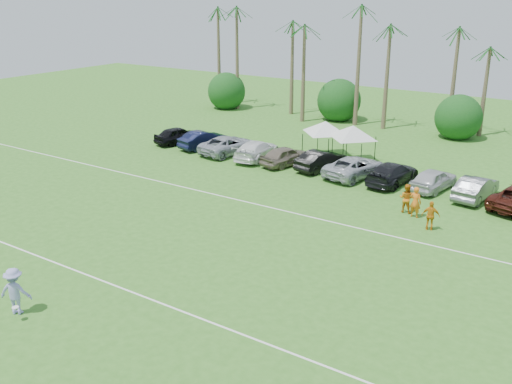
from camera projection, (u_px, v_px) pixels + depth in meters
The scene contains 29 objects.
ground at pixel (68, 301), 24.17m from camera, with size 120.00×120.00×0.00m, color #357021.
field_lines at pixel (189, 236), 30.45m from camera, with size 80.00×12.10×0.01m.
palm_tree_0 at pixel (208, 37), 62.95m from camera, with size 2.40×2.40×8.90m.
palm_tree_1 at pixel (245, 31), 60.06m from camera, with size 2.40×2.40×9.90m.
palm_tree_2 at pixel (286, 24), 57.17m from camera, with size 2.40×2.40×10.90m.
palm_tree_3 at pixel (322, 16), 54.81m from camera, with size 2.40×2.40×11.90m.
palm_tree_4 at pixel (358, 45), 53.60m from camera, with size 2.40×2.40×8.90m.
palm_tree_5 at pixel (400, 38), 51.23m from camera, with size 2.40×2.40×9.90m.
palm_tree_6 at pixel (446, 29), 48.86m from camera, with size 2.40×2.40×10.90m.
palm_tree_7 at pixel (497, 20), 46.50m from camera, with size 2.40×2.40×11.90m.
bush_tree_0 at pixel (235, 90), 64.08m from camera, with size 4.00×4.00×4.00m.
bush_tree_1 at pixel (341, 102), 57.33m from camera, with size 4.00×4.00×4.00m.
bush_tree_2 at pixel (462, 115), 51.09m from camera, with size 4.00×4.00×4.00m.
sideline_player_a at pixel (415, 202), 32.73m from camera, with size 0.67×0.44×1.85m, color orange.
sideline_player_b at pixel (406, 198), 33.47m from camera, with size 0.85×0.67×1.76m, color orange.
sideline_player_c at pixel (431, 216), 31.00m from camera, with size 0.97×0.41×1.66m, color orange.
canopy_tent_left at pixel (326, 121), 44.28m from camera, with size 4.01×4.01×3.25m.
canopy_tent_right at pixel (353, 125), 42.60m from camera, with size 4.11×4.11×3.33m.
frisbee_player at pixel (15, 291), 22.91m from camera, with size 1.49×1.25×2.00m.
parked_car_0 at pixel (178, 135), 48.62m from camera, with size 1.71×4.25×1.45m, color black.
parked_car_1 at pixel (203, 140), 47.19m from camera, with size 1.53×4.39×1.45m, color black.
parked_car_2 at pixel (228, 145), 45.59m from camera, with size 2.40×5.21×1.45m, color #A5A9B3.
parked_car_3 at pixel (257, 150), 44.13m from camera, with size 2.03×4.99×1.45m, color white.
parked_car_4 at pixel (286, 156), 42.58m from camera, with size 1.71×4.25×1.45m, color #7D6E5E.
parked_car_5 at pixel (321, 160), 41.49m from camera, with size 1.53×4.39×1.45m, color black.
parked_car_6 at pixel (355, 167), 39.92m from camera, with size 2.40×5.21×1.45m, color #AFB3BB.
parked_car_7 at pixel (392, 173), 38.55m from camera, with size 2.03×4.99×1.45m, color black.
parked_car_8 at pixel (434, 179), 37.30m from camera, with size 1.71×4.25×1.45m, color silver.
parked_car_9 at pixel (476, 188), 35.69m from camera, with size 1.53×4.39×1.45m, color slate.
Camera 1 is at (18.36, -13.30, 12.45)m, focal length 40.00 mm.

